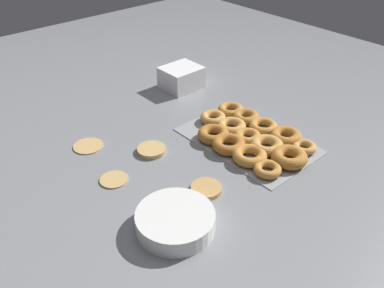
% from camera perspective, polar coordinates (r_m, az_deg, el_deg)
% --- Properties ---
extents(ground_plane, '(3.00, 3.00, 0.00)m').
position_cam_1_polar(ground_plane, '(1.35, -4.20, -1.32)').
color(ground_plane, gray).
extents(pancake_0, '(0.09, 0.09, 0.01)m').
position_cam_1_polar(pancake_0, '(1.19, 2.01, -6.29)').
color(pancake_0, tan).
rests_on(pancake_0, ground_plane).
extents(pancake_1, '(0.10, 0.10, 0.01)m').
position_cam_1_polar(pancake_1, '(1.42, -14.37, -0.19)').
color(pancake_1, tan).
rests_on(pancake_1, ground_plane).
extents(pancake_2, '(0.09, 0.09, 0.02)m').
position_cam_1_polar(pancake_2, '(1.35, -5.71, -0.83)').
color(pancake_2, tan).
rests_on(pancake_2, ground_plane).
extents(pancake_3, '(0.09, 0.09, 0.01)m').
position_cam_1_polar(pancake_3, '(1.25, -10.92, -4.83)').
color(pancake_3, tan).
rests_on(pancake_3, ground_plane).
extents(donut_tray, '(0.46, 0.29, 0.04)m').
position_cam_1_polar(donut_tray, '(1.40, 8.23, 0.91)').
color(donut_tray, '#93969B').
rests_on(donut_tray, ground_plane).
extents(batter_bowl, '(0.21, 0.21, 0.05)m').
position_cam_1_polar(batter_bowl, '(1.07, -2.35, -10.74)').
color(batter_bowl, white).
rests_on(batter_bowl, ground_plane).
extents(container_stack, '(0.14, 0.16, 0.09)m').
position_cam_1_polar(container_stack, '(1.75, -1.50, 9.31)').
color(container_stack, white).
rests_on(container_stack, ground_plane).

